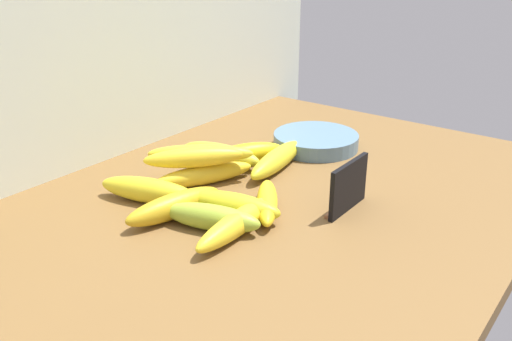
{
  "coord_description": "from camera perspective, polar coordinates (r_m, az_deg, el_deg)",
  "views": [
    {
      "loc": [
        -69.25,
        -47.48,
        44.03
      ],
      "look_at": [
        -1.42,
        3.61,
        8.0
      ],
      "focal_mm": 38.4,
      "sensor_mm": 36.0,
      "label": 1
    }
  ],
  "objects": [
    {
      "name": "fruit_bowl",
      "position": [
        1.17,
        6.25,
        3.1
      ],
      "size": [
        17.93,
        17.93,
        3.08
      ],
      "primitive_type": "cylinder",
      "color": "slate",
      "rests_on": "counter_top"
    },
    {
      "name": "banana_8",
      "position": [
        1.07,
        -3.71,
        1.69
      ],
      "size": [
        6.42,
        17.88,
        4.25
      ],
      "primitive_type": "ellipsoid",
      "rotation": [
        0.0,
        0.0,
        1.7
      ],
      "color": "gold",
      "rests_on": "counter_top"
    },
    {
      "name": "banana_4",
      "position": [
        0.94,
        -11.16,
        -2.04
      ],
      "size": [
        9.44,
        18.33,
        4.27
      ],
      "primitive_type": "ellipsoid",
      "rotation": [
        0.0,
        0.0,
        5.02
      ],
      "color": "yellow",
      "rests_on": "counter_top"
    },
    {
      "name": "banana_6",
      "position": [
        1.08,
        -0.92,
        1.79
      ],
      "size": [
        15.22,
        11.36,
        4.08
      ],
      "primitive_type": "ellipsoid",
      "rotation": [
        0.0,
        0.0,
        5.74
      ],
      "color": "yellow",
      "rests_on": "counter_top"
    },
    {
      "name": "banana_9",
      "position": [
        0.88,
        -8.51,
        -3.66
      ],
      "size": [
        17.78,
        7.62,
        4.08
      ],
      "primitive_type": "ellipsoid",
      "rotation": [
        0.0,
        0.0,
        2.93
      ],
      "color": "gold",
      "rests_on": "counter_top"
    },
    {
      "name": "banana_0",
      "position": [
        0.99,
        -5.39,
        -0.42
      ],
      "size": [
        18.18,
        11.74,
        3.6
      ],
      "primitive_type": "ellipsoid",
      "rotation": [
        0.0,
        0.0,
        2.66
      ],
      "color": "yellow",
      "rests_on": "counter_top"
    },
    {
      "name": "banana_5",
      "position": [
        0.87,
        -2.4,
        -3.64
      ],
      "size": [
        7.98,
        16.62,
        4.14
      ],
      "primitive_type": "ellipsoid",
      "rotation": [
        0.0,
        0.0,
        1.82
      ],
      "color": "gold",
      "rests_on": "counter_top"
    },
    {
      "name": "banana_10",
      "position": [
        0.97,
        -6.4,
        1.37
      ],
      "size": [
        15.83,
        14.68,
        3.6
      ],
      "primitive_type": "ellipsoid",
      "rotation": [
        0.0,
        0.0,
        2.41
      ],
      "color": "yellow",
      "rests_on": "banana_0"
    },
    {
      "name": "banana_1",
      "position": [
        0.82,
        -1.88,
        -5.45
      ],
      "size": [
        19.71,
        4.74,
        3.7
      ],
      "primitive_type": "ellipsoid",
      "rotation": [
        0.0,
        0.0,
        0.05
      ],
      "color": "yellow",
      "rests_on": "counter_top"
    },
    {
      "name": "counter_top",
      "position": [
        0.94,
        2.28,
        -3.89
      ],
      "size": [
        110.0,
        76.0,
        3.0
      ],
      "primitive_type": "cube",
      "color": "brown",
      "rests_on": "ground"
    },
    {
      "name": "banana_7",
      "position": [
        1.05,
        2.21,
        1.18
      ],
      "size": [
        20.4,
        7.0,
        4.01
      ],
      "primitive_type": "ellipsoid",
      "rotation": [
        0.0,
        0.0,
        3.29
      ],
      "color": "yellow",
      "rests_on": "counter_top"
    },
    {
      "name": "chalkboard_sign",
      "position": [
        0.9,
        9.57,
        -1.82
      ],
      "size": [
        11.0,
        1.8,
        8.4
      ],
      "color": "black",
      "rests_on": "counter_top"
    },
    {
      "name": "banana_11",
      "position": [
        0.99,
        -5.8,
        1.75
      ],
      "size": [
        14.41,
        17.13,
        3.42
      ],
      "primitive_type": "ellipsoid",
      "rotation": [
        0.0,
        0.0,
        2.23
      ],
      "color": "yellow",
      "rests_on": "banana_0"
    },
    {
      "name": "banana_2",
      "position": [
        0.84,
        -4.64,
        -4.89
      ],
      "size": [
        8.81,
        16.19,
        4.08
      ],
      "primitive_type": "ellipsoid",
      "rotation": [
        0.0,
        0.0,
        5.03
      ],
      "color": "#9AB532",
      "rests_on": "counter_top"
    },
    {
      "name": "banana_3",
      "position": [
        0.89,
        1.16,
        -3.29
      ],
      "size": [
        14.79,
        11.98,
        3.42
      ],
      "primitive_type": "ellipsoid",
      "rotation": [
        0.0,
        0.0,
        3.76
      ],
      "color": "yellow",
      "rests_on": "counter_top"
    }
  ]
}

